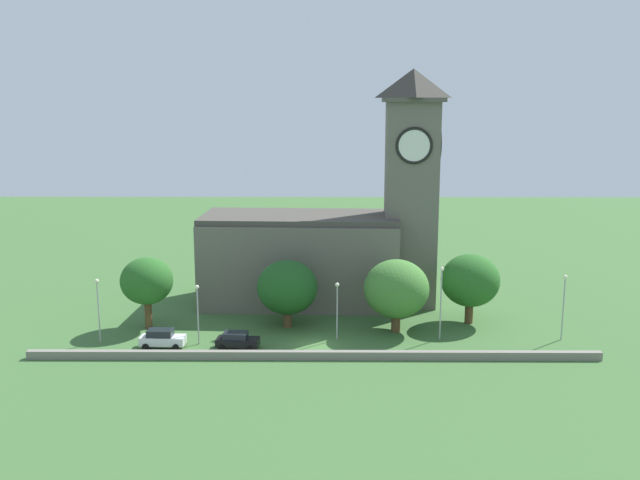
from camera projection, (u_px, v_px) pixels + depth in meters
The scene contains 14 objects.
ground_plane at pixel (316, 304), 86.31m from camera, with size 200.00×200.00×0.00m, color #3D6633.
church at pixel (329, 240), 85.93m from camera, with size 29.31×12.53×28.43m.
quay_barrier at pixel (314, 355), 67.77m from camera, with size 55.80×0.70×0.82m, color gray.
car_white at pixel (162, 338), 70.89m from camera, with size 4.57×2.20×1.91m.
car_black at pixel (237, 340), 70.65m from camera, with size 4.43×2.49×1.71m.
streetlamp_west_end at pixel (98, 300), 71.79m from camera, with size 0.44×0.44×6.78m.
streetlamp_west_mid at pixel (198, 304), 71.27m from camera, with size 0.44×0.44×6.31m.
streetlamp_central at pixel (337, 301), 72.66m from camera, with size 0.44×0.44×6.18m.
streetlamp_east_mid at pixel (441, 292), 72.57m from camera, with size 0.44×0.44×7.83m.
streetlamp_east_end at pixel (564, 297), 72.52m from camera, with size 0.44×0.44×7.00m.
tree_by_tower at pixel (147, 281), 76.25m from camera, with size 5.72×5.72×7.95m.
tree_riverside_west at pixel (287, 287), 76.76m from camera, with size 6.65×6.65×7.54m.
tree_riverside_east at pixel (470, 281), 78.06m from camera, with size 6.56×6.56×7.93m.
tree_churchyard at pixel (396, 289), 75.17m from camera, with size 7.03×7.03×7.98m.
Camera 1 is at (1.00, -68.14, 24.50)m, focal length 39.21 mm.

